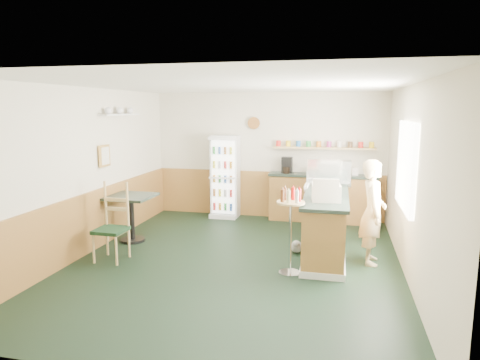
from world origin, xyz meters
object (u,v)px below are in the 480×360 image
(drinks_fridge, at_px, (225,177))
(cafe_chair, at_px, (114,219))
(shopkeeper, at_px, (373,212))
(cafe_table, at_px, (132,209))
(cash_register, at_px, (326,192))
(display_case, at_px, (329,172))
(condiment_stand, at_px, (290,220))

(drinks_fridge, height_order, cafe_chair, drinks_fridge)
(shopkeeper, distance_m, cafe_table, 4.11)
(shopkeeper, xyz_separation_m, cafe_table, (-4.10, 0.17, -0.21))
(cafe_chair, bearing_deg, cash_register, 9.01)
(display_case, bearing_deg, shopkeeper, -57.95)
(condiment_stand, xyz_separation_m, cafe_chair, (-2.79, 0.02, -0.17))
(drinks_fridge, xyz_separation_m, display_case, (2.24, -1.16, 0.34))
(cafe_chair, bearing_deg, display_case, 30.28)
(display_case, height_order, cash_register, display_case)
(cash_register, bearing_deg, cafe_table, 168.06)
(shopkeeper, bearing_deg, cash_register, 109.55)
(drinks_fridge, xyz_separation_m, cash_register, (2.24, -2.52, 0.24))
(condiment_stand, relative_size, cafe_table, 1.48)
(display_case, xyz_separation_m, condiment_stand, (-0.47, -1.84, -0.43))
(display_case, xyz_separation_m, shopkeeper, (0.70, -1.12, -0.43))
(drinks_fridge, xyz_separation_m, cafe_table, (-1.16, -2.11, -0.30))
(cash_register, height_order, condiment_stand, cash_register)
(cafe_table, xyz_separation_m, cafe_chair, (0.14, -0.88, 0.05))
(cafe_table, bearing_deg, display_case, 15.61)
(shopkeeper, distance_m, condiment_stand, 1.38)
(drinks_fridge, bearing_deg, cafe_table, -118.82)
(cafe_table, bearing_deg, cash_register, -7.00)
(cash_register, bearing_deg, cafe_chair, -176.94)
(condiment_stand, bearing_deg, cash_register, 45.30)
(display_case, bearing_deg, condiment_stand, -104.30)
(shopkeeper, distance_m, cafe_chair, 4.02)
(cafe_table, bearing_deg, cafe_chair, -80.71)
(cafe_table, relative_size, cafe_chair, 0.69)
(cash_register, bearing_deg, condiment_stand, -139.65)
(drinks_fridge, height_order, shopkeeper, drinks_fridge)
(shopkeeper, height_order, condiment_stand, shopkeeper)
(drinks_fridge, height_order, cafe_table, drinks_fridge)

